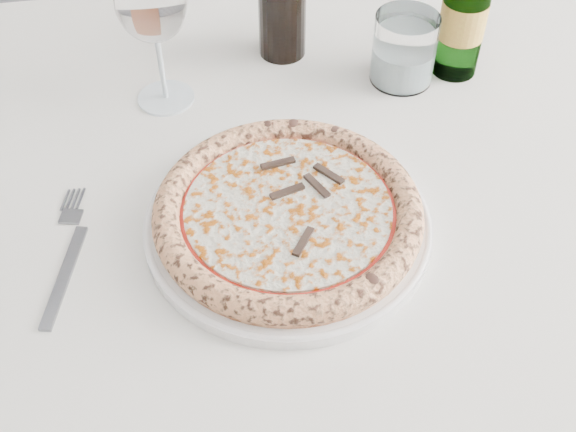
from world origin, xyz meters
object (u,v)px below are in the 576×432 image
at_px(wine_glass, 152,5).
at_px(beer_bottle, 465,9).
at_px(pizza, 288,212).
at_px(plate, 288,223).
at_px(dining_table, 278,215).
at_px(tumbler, 404,53).

xyz_separation_m(wine_glass, beer_bottle, (0.39, 0.02, -0.05)).
bearing_deg(pizza, plate, -32.01).
distance_m(pizza, beer_bottle, 0.38).
bearing_deg(wine_glass, pizza, -62.14).
bearing_deg(pizza, wine_glass, 117.86).
distance_m(dining_table, pizza, 0.15).
bearing_deg(plate, dining_table, 90.00).
relative_size(wine_glass, beer_bottle, 0.82).
xyz_separation_m(dining_table, beer_bottle, (0.26, 0.16, 0.18)).
distance_m(plate, pizza, 0.02).
xyz_separation_m(plate, beer_bottle, (0.26, 0.26, 0.09)).
height_order(plate, tumbler, tumbler).
distance_m(dining_table, tumbler, 0.27).
distance_m(dining_table, plate, 0.14).
distance_m(plate, beer_bottle, 0.38).
xyz_separation_m(dining_table, tumbler, (0.19, 0.15, 0.13)).
bearing_deg(dining_table, tumbler, 39.63).
distance_m(wine_glass, tumbler, 0.33).
bearing_deg(tumbler, pizza, -126.23).
distance_m(plate, wine_glass, 0.31).
relative_size(dining_table, plate, 4.86).
relative_size(plate, beer_bottle, 1.34).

